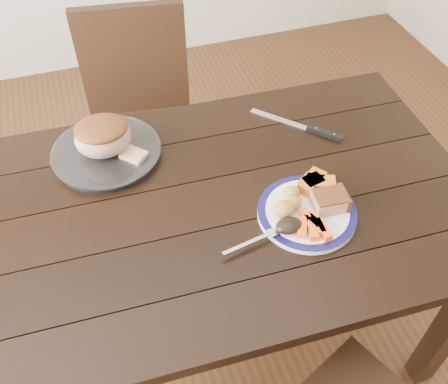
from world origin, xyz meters
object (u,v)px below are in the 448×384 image
object	(u,v)px
dining_table	(196,227)
chair_far	(141,114)
dinner_plate	(307,213)
roast_joint	(103,137)
fork	(258,239)
serving_platter	(107,153)
carving_knife	(313,130)
pork_slice	(329,201)

from	to	relation	value
dining_table	chair_far	xyz separation A→B (m)	(-0.03, 0.74, -0.13)
dinner_plate	roast_joint	size ratio (longest dim) A/B	1.61
dinner_plate	fork	size ratio (longest dim) A/B	1.52
serving_platter	roast_joint	xyz separation A→B (m)	(0.00, 0.00, 0.06)
serving_platter	carving_knife	xyz separation A→B (m)	(0.65, -0.09, -0.00)
dining_table	chair_far	size ratio (longest dim) A/B	1.76
dining_table	chair_far	distance (m)	0.75
chair_far	fork	world-z (taller)	chair_far
dining_table	roast_joint	world-z (taller)	roast_joint
dining_table	serving_platter	world-z (taller)	serving_platter
chair_far	carving_knife	xyz separation A→B (m)	(0.48, -0.55, 0.23)
serving_platter	pork_slice	bearing A→B (deg)	-37.47
dining_table	dinner_plate	size ratio (longest dim) A/B	6.05
dining_table	pork_slice	bearing A→B (deg)	-21.12
fork	carving_knife	world-z (taller)	fork
chair_far	pork_slice	xyz separation A→B (m)	(0.37, -0.87, 0.27)
serving_platter	carving_knife	world-z (taller)	serving_platter
dining_table	carving_knife	xyz separation A→B (m)	(0.45, 0.19, 0.10)
dinner_plate	fork	world-z (taller)	fork
dinner_plate	carving_knife	size ratio (longest dim) A/B	1.09
serving_platter	roast_joint	bearing A→B (deg)	0.00
dinner_plate	chair_far	bearing A→B (deg)	109.73
dining_table	pork_slice	xyz separation A→B (m)	(0.34, -0.13, 0.13)
dining_table	chair_far	world-z (taller)	chair_far
dining_table	dinner_plate	world-z (taller)	dinner_plate
dinner_plate	carving_knife	xyz separation A→B (m)	(0.17, 0.32, -0.00)
fork	serving_platter	bearing A→B (deg)	115.00
dinner_plate	serving_platter	distance (m)	0.63
pork_slice	roast_joint	xyz separation A→B (m)	(-0.54, 0.41, 0.03)
roast_joint	carving_knife	size ratio (longest dim) A/B	0.68
dinner_plate	dining_table	bearing A→B (deg)	155.75
pork_slice	fork	bearing A→B (deg)	-168.50
dining_table	fork	world-z (taller)	fork
chair_far	dinner_plate	size ratio (longest dim) A/B	3.45
serving_platter	dinner_plate	bearing A→B (deg)	-40.43
dinner_plate	pork_slice	size ratio (longest dim) A/B	3.02
carving_knife	dinner_plate	bearing A→B (deg)	-71.05
chair_far	pork_slice	bearing A→B (deg)	121.11
dinner_plate	roast_joint	world-z (taller)	roast_joint
pork_slice	dining_table	bearing A→B (deg)	158.88
chair_far	serving_platter	world-z (taller)	chair_far
chair_far	pork_slice	size ratio (longest dim) A/B	10.42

